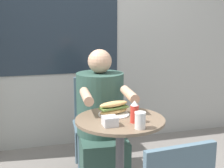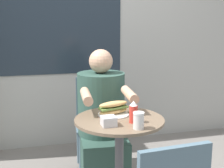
% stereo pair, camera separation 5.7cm
% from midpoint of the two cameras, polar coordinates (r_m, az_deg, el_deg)
% --- Properties ---
extents(storefront_wall, '(8.00, 0.09, 2.80)m').
position_cam_midpoint_polar(storefront_wall, '(3.50, -5.27, 11.54)').
color(storefront_wall, '#9E9E99').
rests_on(storefront_wall, ground_plane).
extents(cafe_table, '(0.61, 0.61, 0.75)m').
position_cam_midpoint_polar(cafe_table, '(2.19, 2.08, -11.58)').
color(cafe_table, brown).
rests_on(cafe_table, ground_plane).
extents(diner_chair, '(0.41, 0.41, 0.87)m').
position_cam_midpoint_polar(diner_chair, '(2.99, -2.53, -5.54)').
color(diner_chair, slate).
rests_on(diner_chair, ground_plane).
extents(seated_diner, '(0.44, 0.73, 1.17)m').
position_cam_midpoint_polar(seated_diner, '(2.67, -1.14, -8.21)').
color(seated_diner, '#2D4C42').
rests_on(seated_diner, ground_plane).
extents(sandwich_on_plate, '(0.23, 0.22, 0.10)m').
position_cam_midpoint_polar(sandwich_on_plate, '(2.18, 1.00, -4.61)').
color(sandwich_on_plate, white).
rests_on(sandwich_on_plate, cafe_table).
extents(drink_cup, '(0.07, 0.07, 0.10)m').
position_cam_midpoint_polar(drink_cup, '(1.92, 5.74, -6.67)').
color(drink_cup, silver).
rests_on(drink_cup, cafe_table).
extents(napkin_box, '(0.09, 0.09, 0.06)m').
position_cam_midpoint_polar(napkin_box, '(1.97, 0.22, -6.80)').
color(napkin_box, silver).
rests_on(napkin_box, cafe_table).
extents(condiment_bottle, '(0.05, 0.05, 0.15)m').
position_cam_midpoint_polar(condiment_bottle, '(2.02, 4.75, -5.14)').
color(condiment_bottle, red).
rests_on(condiment_bottle, cafe_table).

